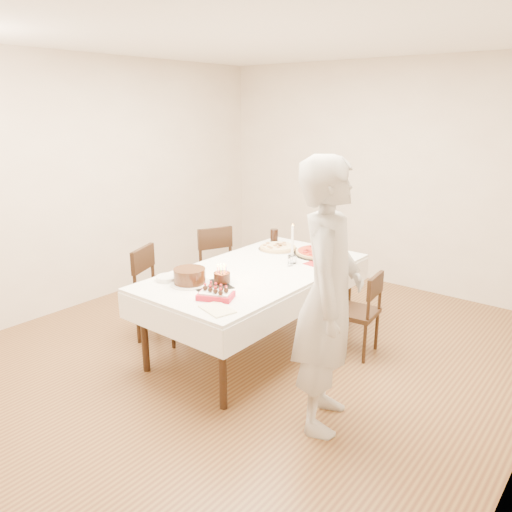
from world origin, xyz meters
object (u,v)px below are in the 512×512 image
Objects in this scene: chair_right_savory at (355,312)px; person at (328,297)px; pasta_bowl at (328,256)px; taper_candle at (292,243)px; dining_table at (256,309)px; strawberry_box at (216,294)px; cola_glass at (274,236)px; chair_left_savory at (223,273)px; pizza_pepperoni at (319,252)px; layer_cake at (190,276)px; pizza_white at (278,248)px; chair_left_dessert at (163,294)px; birthday_cake at (222,274)px.

person is (0.32, -1.06, 0.55)m from chair_right_savory.
taper_candle reaches higher than pasta_bowl.
dining_table is 5.57× the size of taper_candle.
dining_table is 0.86m from strawberry_box.
chair_right_savory is 5.05× the size of cola_glass.
chair_left_savory is at bearing 39.51° from person.
taper_candle is at bearing -39.73° from cola_glass.
person is 2.08m from cola_glass.
layer_cake is at bearing -105.43° from pizza_pepperoni.
strawberry_box is (0.93, -1.10, 0.32)m from chair_left_savory.
pizza_white reaches higher than chair_right_savory.
chair_left_dessert is (-1.58, -0.88, 0.06)m from chair_right_savory.
strawberry_box is at bearing -15.14° from layer_cake.
chair_right_savory is 2.32× the size of layer_cake.
pasta_bowl is (0.38, 0.62, 0.43)m from dining_table.
pizza_pepperoni is 1.47× the size of layer_cake.
pasta_bowl is at bearing 7.82° from person.
pizza_pepperoni is at bearing -5.96° from cola_glass.
taper_candle is (-0.96, 0.97, 0.00)m from person.
chair_right_savory is 0.85m from taper_candle.
pizza_white is at bearing -165.01° from pizza_pepperoni.
pizza_pepperoni is at bearing 14.99° from pizza_white.
person is 1.11m from birthday_cake.
cola_glass reaches higher than pizza_pepperoni.
birthday_cake reaches higher than pizza_white.
birthday_cake is (0.74, -0.82, 0.37)m from chair_left_savory.
chair_left_savory is 2.13m from person.
chair_left_savory is at bearing 177.31° from chair_right_savory.
dining_table is 0.80m from pizza_white.
chair_right_savory is 1.31m from cola_glass.
dining_table is 14.91× the size of birthday_cake.
pasta_bowl is (1.12, 0.24, 0.34)m from chair_left_savory.
person reaches higher than pizza_white.
pasta_bowl reaches higher than dining_table.
dining_table is at bearing 104.63° from strawberry_box.
pizza_pepperoni is at bearing 146.69° from chair_right_savory.
chair_left_savory is (-1.51, -0.10, 0.07)m from chair_right_savory.
person reaches higher than taper_candle.
person is 1.30m from layer_cake.
chair_left_dessert is 3.39× the size of strawberry_box.
layer_cake is at bearing -108.55° from taper_candle.
taper_candle reaches higher than chair_left_dessert.
pizza_white is at bearing -139.59° from chair_left_dessert.
chair_right_savory is 2.93× the size of strawberry_box.
chair_right_savory is 1.80m from chair_left_dessert.
layer_cake is (-0.20, -0.63, 0.44)m from dining_table.
cola_glass is (-0.79, 0.21, 0.02)m from pasta_bowl.
strawberry_box reaches higher than pizza_pepperoni.
pizza_pepperoni is (0.93, 0.39, 0.31)m from chair_left_savory.
dining_table is at bearing 38.69° from person.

